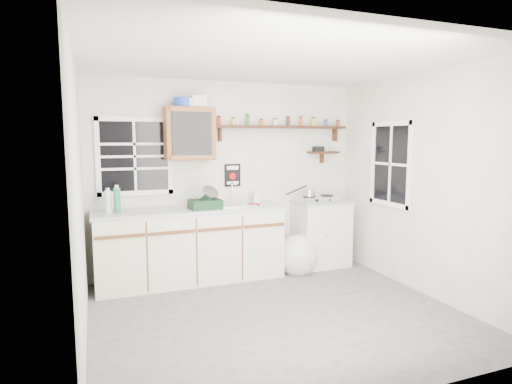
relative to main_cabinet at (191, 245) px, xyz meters
The scene contains 18 objects.
room 1.63m from the main_cabinet, 65.77° to the right, with size 3.64×3.24×2.54m.
main_cabinet is the anchor object (origin of this frame).
right_cabinet 1.84m from the main_cabinet, ahead, with size 0.73×0.57×0.91m.
sink 0.71m from the main_cabinet, ahead, with size 0.52×0.44×0.29m.
upper_cabinet 1.37m from the main_cabinet, 76.32° to the left, with size 0.60×0.32×0.65m.
upper_cabinet_clutter 1.75m from the main_cabinet, 75.75° to the left, with size 0.39×0.24×0.14m.
spice_shelf 1.98m from the main_cabinet, ahead, with size 1.91×0.18×0.35m.
secondary_shelf 2.25m from the main_cabinet, ahead, with size 0.45×0.16×0.24m.
warning_sign 1.08m from the main_cabinet, 24.36° to the left, with size 0.22×0.02×0.30m.
window_back 1.28m from the main_cabinet, 155.10° to the left, with size 0.93×0.03×0.98m.
window_right 2.68m from the main_cabinet, 17.55° to the right, with size 0.03×0.78×1.08m.
water_bottles 1.08m from the main_cabinet, behind, with size 0.17×0.11×0.32m.
dish_rack 0.59m from the main_cabinet, 34.03° to the right, with size 0.39×0.30×0.28m.
soap_bottle 1.06m from the main_cabinet, ahead, with size 0.09×0.09×0.19m, color white.
rag 0.92m from the main_cabinet, ahead, with size 0.14×0.12×0.02m, color maroon.
hotplate 1.84m from the main_cabinet, ahead, with size 0.58×0.34×0.08m.
saucepan 1.73m from the main_cabinet, ahead, with size 0.34×0.28×0.17m.
trash_bag 1.42m from the main_cabinet, ahead, with size 0.48×0.43×0.55m.
Camera 1 is at (-1.68, -3.82, 1.77)m, focal length 30.00 mm.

